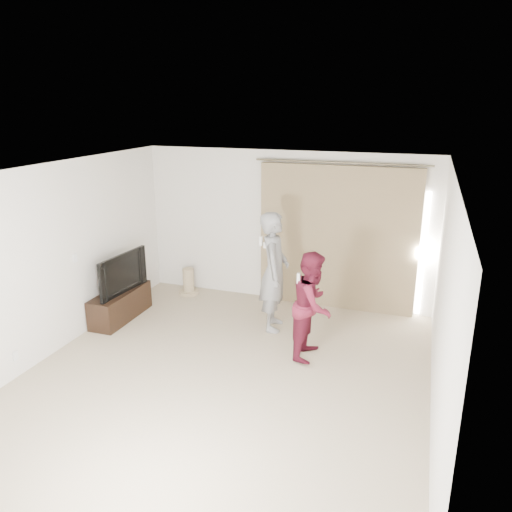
# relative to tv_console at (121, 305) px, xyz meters

# --- Properties ---
(floor) EXTENTS (5.50, 5.50, 0.00)m
(floor) POSITION_rel_tv_console_xyz_m (2.27, -1.08, -0.23)
(floor) COLOR #BAA98B
(floor) RESTS_ON ground
(wall_back) EXTENTS (5.00, 0.04, 2.60)m
(wall_back) POSITION_rel_tv_console_xyz_m (2.27, 1.67, 1.07)
(wall_back) COLOR silver
(wall_back) RESTS_ON ground
(wall_left) EXTENTS (0.04, 5.50, 2.60)m
(wall_left) POSITION_rel_tv_console_xyz_m (-0.23, -1.08, 1.07)
(wall_left) COLOR silver
(wall_left) RESTS_ON ground
(ceiling) EXTENTS (5.00, 5.50, 0.01)m
(ceiling) POSITION_rel_tv_console_xyz_m (2.27, -1.08, 2.37)
(ceiling) COLOR silver
(ceiling) RESTS_ON wall_back
(curtain) EXTENTS (2.80, 0.11, 2.46)m
(curtain) POSITION_rel_tv_console_xyz_m (3.18, 1.60, 0.97)
(curtain) COLOR #9E8961
(curtain) RESTS_ON ground
(tv_console) EXTENTS (0.42, 1.21, 0.47)m
(tv_console) POSITION_rel_tv_console_xyz_m (0.00, 0.00, 0.00)
(tv_console) COLOR black
(tv_console) RESTS_ON ground
(tv) EXTENTS (0.24, 1.10, 0.63)m
(tv) POSITION_rel_tv_console_xyz_m (0.00, 0.00, 0.55)
(tv) COLOR black
(tv) RESTS_ON tv_console
(scratching_post) EXTENTS (0.36, 0.36, 0.48)m
(scratching_post) POSITION_rel_tv_console_xyz_m (0.56, 1.32, -0.04)
(scratching_post) COLOR tan
(scratching_post) RESTS_ON ground
(person_man) EXTENTS (0.56, 0.74, 1.83)m
(person_man) POSITION_rel_tv_console_xyz_m (2.43, 0.48, 0.68)
(person_man) COLOR gray
(person_man) RESTS_ON ground
(person_woman) EXTENTS (0.60, 0.75, 1.49)m
(person_woman) POSITION_rel_tv_console_xyz_m (3.18, -0.20, 0.51)
(person_woman) COLOR maroon
(person_woman) RESTS_ON ground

